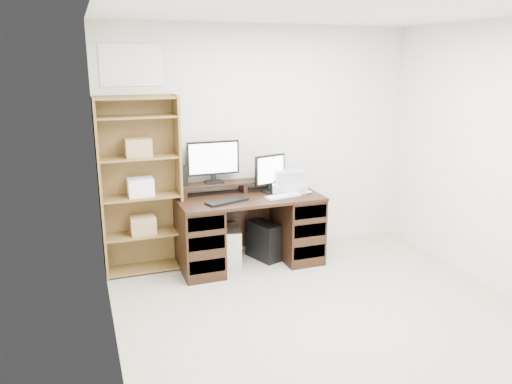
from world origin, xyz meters
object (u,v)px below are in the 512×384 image
monitor_small (270,172)px  tower_silver (231,246)px  bookshelf (140,185)px  desk (249,229)px  tower_black (263,241)px  monitor_wide (213,160)px  printer (289,187)px

monitor_small → tower_silver: monitor_small is taller
tower_silver → bookshelf: bearing=-178.2°
desk → monitor_small: monitor_small is taller
monitor_small → tower_silver: (-0.46, -0.05, -0.77)m
desk → tower_black: size_ratio=3.36×
tower_black → tower_silver: bearing=163.5°
monitor_small → bookshelf: bookshelf is taller
tower_silver → tower_black: 0.37m
tower_silver → tower_black: bearing=14.0°
tower_silver → desk: bearing=-6.7°
monitor_wide → bookshelf: bookshelf is taller
printer → tower_black: size_ratio=0.84×
desk → tower_silver: desk is taller
printer → tower_black: 0.66m
desk → printer: (0.48, 0.06, 0.41)m
monitor_wide → monitor_small: size_ratio=1.38×
printer → bookshelf: bearing=-168.8°
monitor_small → tower_black: bearing=-175.6°
monitor_wide → tower_black: bearing=-17.9°
printer → bookshelf: size_ratio=0.21×
printer → tower_black: bearing=-166.1°
monitor_small → printer: bearing=-25.7°
monitor_wide → tower_silver: monitor_wide is taller
desk → tower_silver: bearing=161.9°
tower_silver → monitor_small: bearing=17.1°
monitor_wide → bookshelf: bearing=-177.3°
monitor_wide → tower_black: (0.50, -0.17, -0.91)m
desk → printer: size_ratio=4.02×
monitor_small → bookshelf: size_ratio=0.22×
monitor_wide → tower_silver: 0.94m
monitor_wide → printer: size_ratio=1.49×
desk → printer: printer is taller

